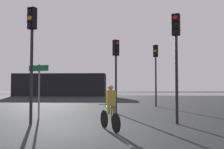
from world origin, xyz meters
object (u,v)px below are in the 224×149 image
(direction_sign_post, at_px, (39,83))
(traffic_light_far_right, at_px, (156,64))
(distant_building, at_px, (61,85))
(traffic_light_near_left, at_px, (32,43))
(cyclist, at_px, (110,107))
(traffic_light_near_right, at_px, (176,47))
(traffic_light_center, at_px, (116,62))

(direction_sign_post, bearing_deg, traffic_light_far_right, -114.82)
(distant_building, height_order, traffic_light_near_left, traffic_light_near_left)
(traffic_light_far_right, bearing_deg, traffic_light_near_left, 80.70)
(traffic_light_near_left, xyz_separation_m, cyclist, (3.31, -1.23, -2.50))
(traffic_light_near_left, relative_size, traffic_light_near_right, 1.05)
(traffic_light_near_right, height_order, cyclist, traffic_light_near_right)
(traffic_light_center, height_order, cyclist, traffic_light_center)
(direction_sign_post, distance_m, cyclist, 4.76)
(traffic_light_near_right, bearing_deg, distant_building, -44.01)
(direction_sign_post, bearing_deg, traffic_light_center, -128.11)
(traffic_light_near_left, height_order, direction_sign_post, traffic_light_near_left)
(distant_building, xyz_separation_m, direction_sign_post, (5.69, -26.27, -0.00))
(distant_building, distance_m, cyclist, 30.70)
(traffic_light_near_left, distance_m, traffic_light_near_right, 5.98)
(distant_building, bearing_deg, traffic_light_near_right, -66.62)
(traffic_light_near_left, xyz_separation_m, direction_sign_post, (-0.29, 1.75, -1.62))
(traffic_light_near_right, xyz_separation_m, direction_sign_post, (-6.25, 1.34, -1.47))
(cyclist, bearing_deg, traffic_light_far_right, 47.67)
(traffic_light_near_left, relative_size, direction_sign_post, 1.85)
(traffic_light_near_left, distance_m, cyclist, 4.32)
(traffic_light_far_right, height_order, direction_sign_post, traffic_light_far_right)
(traffic_light_far_right, bearing_deg, cyclist, 99.76)
(direction_sign_post, height_order, cyclist, direction_sign_post)
(traffic_light_center, relative_size, traffic_light_near_left, 0.88)
(traffic_light_center, relative_size, cyclist, 2.59)
(distant_building, distance_m, direction_sign_post, 26.88)
(cyclist, bearing_deg, direction_sign_post, 113.90)
(traffic_light_near_left, relative_size, traffic_light_far_right, 1.03)
(distant_building, distance_m, traffic_light_near_left, 28.69)
(traffic_light_near_right, bearing_deg, traffic_light_near_left, 26.57)
(traffic_light_far_right, relative_size, traffic_light_near_right, 1.02)
(direction_sign_post, bearing_deg, traffic_light_near_left, 116.94)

